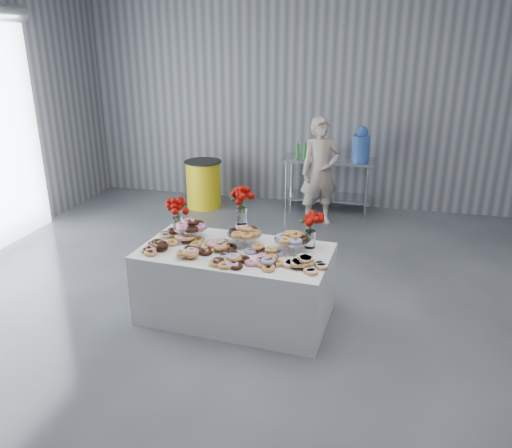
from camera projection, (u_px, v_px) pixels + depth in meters
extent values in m
plane|color=#393B40|center=(249.00, 343.00, 4.78)|extent=(9.00, 9.00, 0.00)
cube|color=gray|center=(319.00, 86.00, 8.16)|extent=(8.00, 0.04, 4.00)
cube|color=white|center=(235.00, 283.00, 5.13)|extent=(1.96, 1.12, 0.75)
cube|color=silver|center=(328.00, 160.00, 8.13)|extent=(1.50, 0.60, 0.04)
cube|color=silver|center=(327.00, 197.00, 8.35)|extent=(1.40, 0.55, 0.03)
cylinder|color=silver|center=(286.00, 188.00, 8.21)|extent=(0.04, 0.04, 0.86)
cylinder|color=silver|center=(366.00, 193.00, 7.92)|extent=(0.04, 0.04, 0.86)
cylinder|color=silver|center=(291.00, 180.00, 8.67)|extent=(0.04, 0.04, 0.86)
cylinder|color=silver|center=(368.00, 185.00, 8.37)|extent=(0.04, 0.04, 0.86)
cylinder|color=silver|center=(191.00, 233.00, 5.27)|extent=(0.06, 0.06, 0.12)
cylinder|color=silver|center=(191.00, 227.00, 5.25)|extent=(0.36, 0.36, 0.01)
cylinder|color=silver|center=(244.00, 240.00, 5.10)|extent=(0.06, 0.06, 0.12)
cylinder|color=silver|center=(244.00, 234.00, 5.08)|extent=(0.36, 0.36, 0.01)
cylinder|color=silver|center=(292.00, 246.00, 4.95)|extent=(0.06, 0.06, 0.12)
cylinder|color=silver|center=(292.00, 240.00, 4.93)|extent=(0.36, 0.36, 0.01)
cylinder|color=white|center=(178.00, 225.00, 5.41)|extent=(0.11, 0.11, 0.18)
cylinder|color=#1E5919|center=(177.00, 214.00, 5.36)|extent=(0.04, 0.04, 0.18)
cylinder|color=white|center=(310.00, 239.00, 5.03)|extent=(0.11, 0.11, 0.18)
cylinder|color=#1E5919|center=(311.00, 227.00, 4.99)|extent=(0.04, 0.04, 0.18)
cylinder|color=silver|center=(242.00, 231.00, 5.30)|extent=(0.14, 0.14, 0.15)
cylinder|color=white|center=(242.00, 216.00, 5.24)|extent=(0.11, 0.11, 0.18)
cylinder|color=#1E5919|center=(241.00, 204.00, 5.20)|extent=(0.04, 0.04, 0.18)
cylinder|color=#3F75D6|center=(361.00, 148.00, 7.94)|extent=(0.28, 0.28, 0.40)
sphere|color=#3F75D6|center=(362.00, 132.00, 7.85)|extent=(0.20, 0.20, 0.20)
imported|color=#CC8C93|center=(320.00, 172.00, 7.61)|extent=(0.71, 0.61, 1.66)
cylinder|color=yellow|center=(204.00, 185.00, 8.52)|extent=(0.58, 0.58, 0.78)
cylinder|color=black|center=(203.00, 162.00, 8.38)|extent=(0.63, 0.63, 0.02)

